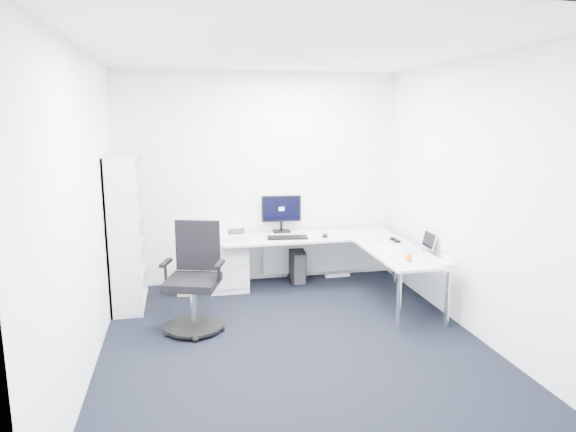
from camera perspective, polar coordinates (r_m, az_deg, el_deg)
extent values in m
plane|color=black|center=(5.02, 0.81, -14.21)|extent=(4.20, 4.20, 0.00)
plane|color=white|center=(4.58, 0.90, 18.02)|extent=(4.20, 4.20, 0.00)
cube|color=white|center=(6.66, -3.13, 4.19)|extent=(3.60, 0.02, 2.70)
cube|color=white|center=(2.66, 10.90, -6.55)|extent=(3.60, 0.02, 2.70)
cube|color=white|center=(4.57, -21.73, 0.25)|extent=(0.02, 4.20, 2.70)
cube|color=white|center=(5.30, 20.20, 1.75)|extent=(0.02, 4.20, 2.70)
cube|color=#BBBDBD|center=(6.53, -6.70, -4.85)|extent=(0.47, 0.59, 0.72)
cube|color=black|center=(6.78, 0.95, -5.49)|extent=(0.23, 0.45, 0.43)
cube|color=#BDB8A0|center=(6.52, -11.21, -6.54)|extent=(0.24, 0.44, 0.40)
cube|color=white|center=(7.04, 5.53, -6.56)|extent=(0.34, 0.07, 0.04)
cube|color=black|center=(6.36, -0.07, -2.40)|extent=(0.51, 0.23, 0.02)
cube|color=black|center=(6.46, 4.11, -2.19)|extent=(0.09, 0.12, 0.04)
cube|color=white|center=(5.88, 11.07, -3.79)|extent=(0.13, 0.44, 0.01)
sphere|color=orange|center=(5.53, 13.27, -4.47)|extent=(0.08, 0.08, 0.08)
cube|color=white|center=(5.35, 17.32, -5.25)|extent=(0.13, 0.22, 0.07)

